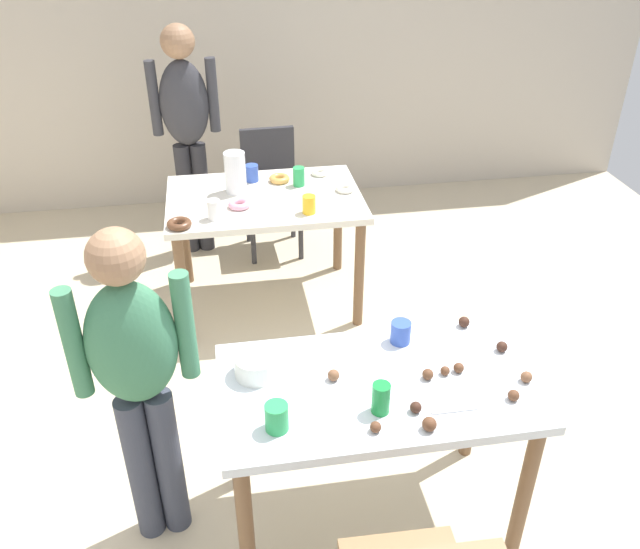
# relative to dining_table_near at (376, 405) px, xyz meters

# --- Properties ---
(ground_plane) EXTENTS (6.40, 6.40, 0.00)m
(ground_plane) POSITION_rel_dining_table_near_xyz_m (-0.14, 0.22, -0.64)
(ground_plane) COLOR beige
(wall_back) EXTENTS (6.40, 0.10, 2.60)m
(wall_back) POSITION_rel_dining_table_near_xyz_m (-0.14, 3.42, 0.66)
(wall_back) COLOR #BCB2A3
(wall_back) RESTS_ON ground_plane
(dining_table_near) EXTENTS (1.20, 0.67, 0.75)m
(dining_table_near) POSITION_rel_dining_table_near_xyz_m (0.00, 0.00, 0.00)
(dining_table_near) COLOR silver
(dining_table_near) RESTS_ON ground_plane
(dining_table_far) EXTENTS (1.15, 0.79, 0.75)m
(dining_table_far) POSITION_rel_dining_table_near_xyz_m (-0.27, 1.74, 0.01)
(dining_table_far) COLOR silver
(dining_table_far) RESTS_ON ground_plane
(chair_far_table) EXTENTS (0.41, 0.41, 0.87)m
(chair_far_table) POSITION_rel_dining_table_near_xyz_m (-0.16, 2.49, -0.14)
(chair_far_table) COLOR #2D2D33
(chair_far_table) RESTS_ON ground_plane
(person_girl_near) EXTENTS (0.46, 0.23, 1.44)m
(person_girl_near) POSITION_rel_dining_table_near_xyz_m (-0.88, 0.09, 0.22)
(person_girl_near) COLOR #383D4C
(person_girl_near) RESTS_ON ground_plane
(person_adult_far) EXTENTS (0.45, 0.22, 1.60)m
(person_adult_far) POSITION_rel_dining_table_near_xyz_m (-0.71, 2.52, 0.32)
(person_adult_far) COLOR #28282D
(person_adult_far) RESTS_ON ground_plane
(mixing_bowl) EXTENTS (0.17, 0.17, 0.09)m
(mixing_bowl) POSITION_rel_dining_table_near_xyz_m (-0.44, 0.13, 0.15)
(mixing_bowl) COLOR white
(mixing_bowl) RESTS_ON dining_table_near
(soda_can) EXTENTS (0.07, 0.07, 0.12)m
(soda_can) POSITION_rel_dining_table_near_xyz_m (-0.03, -0.15, 0.17)
(soda_can) COLOR #198438
(soda_can) RESTS_ON dining_table_near
(fork_near) EXTENTS (0.17, 0.02, 0.01)m
(fork_near) POSITION_rel_dining_table_near_xyz_m (0.24, -0.19, 0.11)
(fork_near) COLOR silver
(fork_near) RESTS_ON dining_table_near
(cup_near_0) EXTENTS (0.08, 0.08, 0.11)m
(cup_near_0) POSITION_rel_dining_table_near_xyz_m (-0.40, -0.18, 0.16)
(cup_near_0) COLOR green
(cup_near_0) RESTS_ON dining_table_near
(cup_near_1) EXTENTS (0.08, 0.08, 0.10)m
(cup_near_1) POSITION_rel_dining_table_near_xyz_m (0.15, 0.23, 0.16)
(cup_near_1) COLOR #3351B2
(cup_near_1) RESTS_ON dining_table_near
(cake_ball_0) EXTENTS (0.05, 0.05, 0.05)m
(cake_ball_0) POSITION_rel_dining_table_near_xyz_m (0.45, 0.29, 0.13)
(cake_ball_0) COLOR #3D2319
(cake_ball_0) RESTS_ON dining_table_near
(cake_ball_1) EXTENTS (0.04, 0.04, 0.04)m
(cake_ball_1) POSITION_rel_dining_table_near_xyz_m (0.56, -0.08, 0.13)
(cake_ball_1) COLOR brown
(cake_ball_1) RESTS_ON dining_table_near
(cake_ball_2) EXTENTS (0.04, 0.04, 0.04)m
(cake_ball_2) POSITION_rel_dining_table_near_xyz_m (0.27, 0.00, 0.13)
(cake_ball_2) COLOR brown
(cake_ball_2) RESTS_ON dining_table_near
(cake_ball_3) EXTENTS (0.04, 0.04, 0.04)m
(cake_ball_3) POSITION_rel_dining_table_near_xyz_m (0.33, 0.01, 0.13)
(cake_ball_3) COLOR brown
(cake_ball_3) RESTS_ON dining_table_near
(cake_ball_4) EXTENTS (0.04, 0.04, 0.04)m
(cake_ball_4) POSITION_rel_dining_table_near_xyz_m (0.47, -0.17, 0.13)
(cake_ball_4) COLOR brown
(cake_ball_4) RESTS_ON dining_table_near
(cake_ball_5) EXTENTS (0.05, 0.05, 0.05)m
(cake_ball_5) POSITION_rel_dining_table_near_xyz_m (0.12, -0.27, 0.14)
(cake_ball_5) COLOR brown
(cake_ball_5) RESTS_ON dining_table_near
(cake_ball_6) EXTENTS (0.05, 0.05, 0.05)m
(cake_ball_6) POSITION_rel_dining_table_near_xyz_m (-0.16, 0.04, 0.13)
(cake_ball_6) COLOR brown
(cake_ball_6) RESTS_ON dining_table_near
(cake_ball_7) EXTENTS (0.05, 0.05, 0.05)m
(cake_ball_7) POSITION_rel_dining_table_near_xyz_m (0.00, -0.06, 0.14)
(cake_ball_7) COLOR brown
(cake_ball_7) RESTS_ON dining_table_near
(cake_ball_8) EXTENTS (0.04, 0.04, 0.04)m
(cake_ball_8) POSITION_rel_dining_table_near_xyz_m (0.20, -0.01, 0.13)
(cake_ball_8) COLOR brown
(cake_ball_8) RESTS_ON dining_table_near
(cake_ball_9) EXTENTS (0.04, 0.04, 0.04)m
(cake_ball_9) POSITION_rel_dining_table_near_xyz_m (0.10, -0.18, 0.13)
(cake_ball_9) COLOR #3D2319
(cake_ball_9) RESTS_ON dining_table_near
(cake_ball_10) EXTENTS (0.04, 0.04, 0.04)m
(cake_ball_10) POSITION_rel_dining_table_near_xyz_m (0.54, 0.11, 0.13)
(cake_ball_10) COLOR #3D2319
(cake_ball_10) RESTS_ON dining_table_near
(cake_ball_11) EXTENTS (0.04, 0.04, 0.04)m
(cake_ball_11) POSITION_rel_dining_table_near_xyz_m (-0.07, -0.25, 0.13)
(cake_ball_11) COLOR brown
(cake_ball_11) RESTS_ON dining_table_near
(pitcher_far) EXTENTS (0.13, 0.13, 0.25)m
(pitcher_far) POSITION_rel_dining_table_near_xyz_m (-0.43, 1.82, 0.23)
(pitcher_far) COLOR white
(pitcher_far) RESTS_ON dining_table_far
(cup_far_0) EXTENTS (0.08, 0.08, 0.10)m
(cup_far_0) POSITION_rel_dining_table_near_xyz_m (-0.32, 1.97, 0.16)
(cup_far_0) COLOR #3351B2
(cup_far_0) RESTS_ON dining_table_far
(cup_far_1) EXTENTS (0.07, 0.07, 0.12)m
(cup_far_1) POSITION_rel_dining_table_near_xyz_m (-0.04, 1.86, 0.17)
(cup_far_1) COLOR green
(cup_far_1) RESTS_ON dining_table_far
(cup_far_2) EXTENTS (0.07, 0.07, 0.10)m
(cup_far_2) POSITION_rel_dining_table_near_xyz_m (-0.04, 1.47, 0.16)
(cup_far_2) COLOR yellow
(cup_far_2) RESTS_ON dining_table_far
(cup_far_3) EXTENTS (0.07, 0.07, 0.11)m
(cup_far_3) POSITION_rel_dining_table_near_xyz_m (-0.57, 1.49, 0.17)
(cup_far_3) COLOR white
(cup_far_3) RESTS_ON dining_table_far
(donut_far_0) EXTENTS (0.13, 0.13, 0.04)m
(donut_far_0) POSITION_rel_dining_table_near_xyz_m (-0.42, 1.61, 0.13)
(donut_far_0) COLOR pink
(donut_far_0) RESTS_ON dining_table_far
(donut_far_1) EXTENTS (0.14, 0.14, 0.04)m
(donut_far_1) POSITION_rel_dining_table_near_xyz_m (-0.76, 1.42, 0.13)
(donut_far_1) COLOR brown
(donut_far_1) RESTS_ON dining_table_far
(donut_far_2) EXTENTS (0.11, 0.11, 0.03)m
(donut_far_2) POSITION_rel_dining_table_near_xyz_m (0.22, 1.73, 0.13)
(donut_far_2) COLOR white
(donut_far_2) RESTS_ON dining_table_far
(donut_far_3) EXTENTS (0.13, 0.13, 0.04)m
(donut_far_3) POSITION_rel_dining_table_near_xyz_m (-0.15, 1.93, 0.13)
(donut_far_3) COLOR gold
(donut_far_3) RESTS_ON dining_table_far
(donut_far_4) EXTENTS (0.11, 0.11, 0.03)m
(donut_far_4) POSITION_rel_dining_table_near_xyz_m (0.11, 2.00, 0.13)
(donut_far_4) COLOR white
(donut_far_4) RESTS_ON dining_table_far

